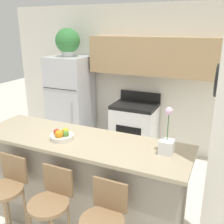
{
  "coord_description": "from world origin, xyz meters",
  "views": [
    {
      "loc": [
        1.32,
        -2.1,
        2.18
      ],
      "look_at": [
        0.0,
        0.8,
        1.13
      ],
      "focal_mm": 42.0,
      "sensor_mm": 36.0,
      "label": 1
    }
  ],
  "objects_px": {
    "bar_stool_left": "(7,190)",
    "fruit_bowl": "(62,136)",
    "refrigerator": "(71,101)",
    "potted_plant_on_fridge": "(68,41)",
    "bar_stool_right": "(104,221)",
    "orchid_vase": "(167,142)",
    "bar_stool_mid": "(51,204)",
    "trash_bin": "(93,142)",
    "stove_range": "(134,128)"
  },
  "relations": [
    {
      "from": "bar_stool_left",
      "to": "fruit_bowl",
      "type": "relative_size",
      "value": 4.05
    },
    {
      "from": "bar_stool_right",
      "to": "fruit_bowl",
      "type": "relative_size",
      "value": 4.05
    },
    {
      "from": "bar_stool_mid",
      "to": "orchid_vase",
      "type": "height_order",
      "value": "orchid_vase"
    },
    {
      "from": "stove_range",
      "to": "refrigerator",
      "type": "bearing_deg",
      "value": -177.87
    },
    {
      "from": "bar_stool_mid",
      "to": "fruit_bowl",
      "type": "bearing_deg",
      "value": 110.21
    },
    {
      "from": "bar_stool_left",
      "to": "orchid_vase",
      "type": "bearing_deg",
      "value": 22.3
    },
    {
      "from": "bar_stool_mid",
      "to": "orchid_vase",
      "type": "distance_m",
      "value": 1.19
    },
    {
      "from": "orchid_vase",
      "to": "trash_bin",
      "type": "height_order",
      "value": "orchid_vase"
    },
    {
      "from": "bar_stool_right",
      "to": "potted_plant_on_fridge",
      "type": "xyz_separation_m",
      "value": [
        -1.91,
        2.45,
        1.27
      ]
    },
    {
      "from": "bar_stool_left",
      "to": "fruit_bowl",
      "type": "xyz_separation_m",
      "value": [
        0.37,
        0.44,
        0.47
      ]
    },
    {
      "from": "stove_range",
      "to": "potted_plant_on_fridge",
      "type": "relative_size",
      "value": 2.17
    },
    {
      "from": "stove_range",
      "to": "bar_stool_left",
      "type": "xyz_separation_m",
      "value": [
        -0.43,
        -2.5,
        0.19
      ]
    },
    {
      "from": "bar_stool_mid",
      "to": "trash_bin",
      "type": "bearing_deg",
      "value": 109.6
    },
    {
      "from": "orchid_vase",
      "to": "fruit_bowl",
      "type": "distance_m",
      "value": 1.06
    },
    {
      "from": "bar_stool_right",
      "to": "orchid_vase",
      "type": "relative_size",
      "value": 2.2
    },
    {
      "from": "bar_stool_left",
      "to": "fruit_bowl",
      "type": "height_order",
      "value": "fruit_bowl"
    },
    {
      "from": "refrigerator",
      "to": "bar_stool_right",
      "type": "xyz_separation_m",
      "value": [
        1.91,
        -2.45,
        -0.18
      ]
    },
    {
      "from": "trash_bin",
      "to": "refrigerator",
      "type": "bearing_deg",
      "value": 158.9
    },
    {
      "from": "bar_stool_mid",
      "to": "potted_plant_on_fridge",
      "type": "height_order",
      "value": "potted_plant_on_fridge"
    },
    {
      "from": "stove_range",
      "to": "bar_stool_mid",
      "type": "relative_size",
      "value": 1.1
    },
    {
      "from": "potted_plant_on_fridge",
      "to": "bar_stool_right",
      "type": "bearing_deg",
      "value": -52.09
    },
    {
      "from": "bar_stool_mid",
      "to": "bar_stool_right",
      "type": "xyz_separation_m",
      "value": [
        0.53,
        0.0,
        0.0
      ]
    },
    {
      "from": "orchid_vase",
      "to": "potted_plant_on_fridge",
      "type": "bearing_deg",
      "value": 140.35
    },
    {
      "from": "bar_stool_right",
      "to": "bar_stool_mid",
      "type": "bearing_deg",
      "value": 180.0
    },
    {
      "from": "potted_plant_on_fridge",
      "to": "orchid_vase",
      "type": "xyz_separation_m",
      "value": [
        2.26,
        -1.87,
        -0.73
      ]
    },
    {
      "from": "stove_range",
      "to": "bar_stool_right",
      "type": "xyz_separation_m",
      "value": [
        0.63,
        -2.5,
        0.19
      ]
    },
    {
      "from": "refrigerator",
      "to": "orchid_vase",
      "type": "height_order",
      "value": "refrigerator"
    },
    {
      "from": "refrigerator",
      "to": "bar_stool_mid",
      "type": "height_order",
      "value": "refrigerator"
    },
    {
      "from": "refrigerator",
      "to": "orchid_vase",
      "type": "relative_size",
      "value": 3.77
    },
    {
      "from": "fruit_bowl",
      "to": "trash_bin",
      "type": "height_order",
      "value": "fruit_bowl"
    },
    {
      "from": "stove_range",
      "to": "orchid_vase",
      "type": "height_order",
      "value": "orchid_vase"
    },
    {
      "from": "bar_stool_mid",
      "to": "potted_plant_on_fridge",
      "type": "relative_size",
      "value": 1.97
    },
    {
      "from": "orchid_vase",
      "to": "trash_bin",
      "type": "distance_m",
      "value": 2.56
    },
    {
      "from": "stove_range",
      "to": "bar_stool_mid",
      "type": "distance_m",
      "value": 2.51
    },
    {
      "from": "refrigerator",
      "to": "potted_plant_on_fridge",
      "type": "distance_m",
      "value": 1.09
    },
    {
      "from": "bar_stool_mid",
      "to": "stove_range",
      "type": "bearing_deg",
      "value": 92.37
    },
    {
      "from": "stove_range",
      "to": "bar_stool_left",
      "type": "relative_size",
      "value": 1.1
    },
    {
      "from": "bar_stool_left",
      "to": "orchid_vase",
      "type": "relative_size",
      "value": 2.2
    },
    {
      "from": "refrigerator",
      "to": "bar_stool_right",
      "type": "height_order",
      "value": "refrigerator"
    },
    {
      "from": "potted_plant_on_fridge",
      "to": "orchid_vase",
      "type": "distance_m",
      "value": 3.03
    },
    {
      "from": "refrigerator",
      "to": "bar_stool_mid",
      "type": "relative_size",
      "value": 1.71
    },
    {
      "from": "stove_range",
      "to": "bar_stool_mid",
      "type": "xyz_separation_m",
      "value": [
        0.1,
        -2.5,
        0.19
      ]
    },
    {
      "from": "potted_plant_on_fridge",
      "to": "stove_range",
      "type": "bearing_deg",
      "value": 2.12
    },
    {
      "from": "bar_stool_mid",
      "to": "fruit_bowl",
      "type": "height_order",
      "value": "fruit_bowl"
    },
    {
      "from": "refrigerator",
      "to": "bar_stool_left",
      "type": "distance_m",
      "value": 2.6
    },
    {
      "from": "bar_stool_right",
      "to": "refrigerator",
      "type": "bearing_deg",
      "value": 127.91
    },
    {
      "from": "potted_plant_on_fridge",
      "to": "fruit_bowl",
      "type": "xyz_separation_m",
      "value": [
        1.22,
        -2.01,
        -0.8
      ]
    },
    {
      "from": "bar_stool_right",
      "to": "potted_plant_on_fridge",
      "type": "relative_size",
      "value": 1.97
    },
    {
      "from": "stove_range",
      "to": "potted_plant_on_fridge",
      "type": "distance_m",
      "value": 1.94
    },
    {
      "from": "bar_stool_left",
      "to": "bar_stool_right",
      "type": "height_order",
      "value": "same"
    }
  ]
}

